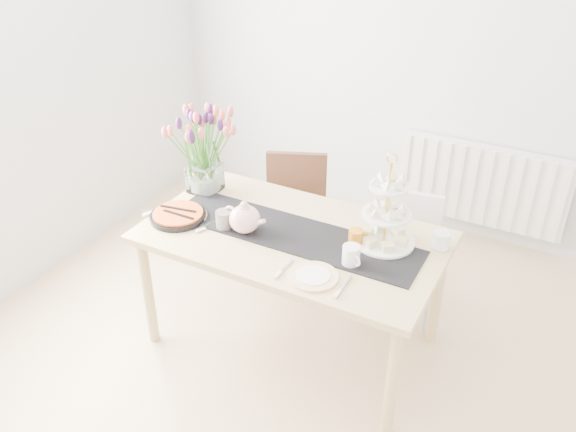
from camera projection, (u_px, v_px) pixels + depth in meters
The scene contains 16 objects.
room_shell at pixel (268, 198), 2.47m from camera, with size 4.50×4.50×4.50m.
radiator at pixel (481, 185), 4.37m from camera, with size 1.20×0.08×0.60m, color white.
dining_table at pixel (293, 246), 3.29m from camera, with size 1.60×0.90×0.75m.
chair_brown at pixel (295, 207), 4.06m from camera, with size 0.53×0.53×0.81m.
chair_white at pixel (406, 246), 3.73m from camera, with size 0.45×0.45×0.75m.
table_runner at pixel (293, 233), 3.25m from camera, with size 1.40×0.35×0.01m, color black.
tulip_vase at pixel (202, 138), 3.50m from camera, with size 0.62×0.62×0.53m.
cake_stand at pixel (386, 222), 3.11m from camera, with size 0.32×0.32×0.47m.
teapot at pixel (245, 219), 3.23m from camera, with size 0.27×0.22×0.18m, color silver, non-canonical shape.
cream_jug at pixel (441, 240), 3.12m from camera, with size 0.09×0.09×0.09m, color white.
tart_tin at pixel (178, 215), 3.38m from camera, with size 0.31×0.31×0.04m.
mug_grey at pixel (224, 220), 3.28m from camera, with size 0.09×0.09×0.10m, color slate.
mug_white at pixel (351, 256), 2.99m from camera, with size 0.09×0.09×0.11m, color silver.
mug_orange at pixel (356, 238), 3.14m from camera, with size 0.08×0.08×0.09m, color orange.
plate_left at pixel (181, 216), 3.40m from camera, with size 0.29×0.29×0.02m, color white.
plate_right at pixel (313, 276), 2.92m from camera, with size 0.24×0.24×0.01m, color white.
Camera 1 is at (1.08, -1.87, 2.51)m, focal length 38.00 mm.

